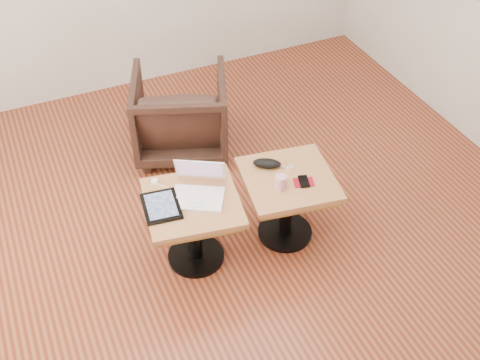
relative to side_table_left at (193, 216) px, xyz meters
name	(u,v)px	position (x,y,z in m)	size (l,w,h in m)	color
room_shell	(218,73)	(0.14, -0.09, 0.98)	(4.52, 4.52, 2.71)	#5F2210
side_table_left	(193,216)	(0.00, 0.00, 0.00)	(0.62, 0.62, 0.49)	black
side_table_right	(288,192)	(0.60, -0.04, 0.00)	(0.61, 0.61, 0.49)	black
laptop	(199,189)	(0.06, 0.04, 0.16)	(0.40, 0.39, 0.20)	white
tablet	(161,206)	(-0.18, 0.02, 0.13)	(0.24, 0.28, 0.02)	black
charging_adapter	(154,182)	(-0.15, 0.23, 0.13)	(0.04, 0.04, 0.02)	white
glasses_case	(267,163)	(0.53, 0.10, 0.15)	(0.17, 0.08, 0.05)	black
striped_cup	(280,182)	(0.51, -0.11, 0.17)	(0.07, 0.07, 0.09)	#BD3B6F
earbuds_tangle	(288,167)	(0.64, 0.03, 0.13)	(0.07, 0.05, 0.01)	white
phone_on_sleeve	(304,182)	(0.66, -0.12, 0.13)	(0.14, 0.12, 0.01)	maroon
armchair	(181,114)	(0.31, 1.09, -0.05)	(0.67, 0.69, 0.63)	black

